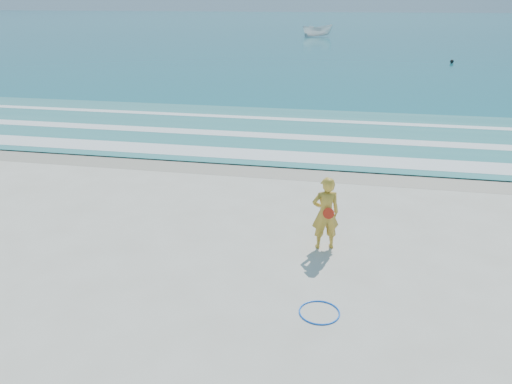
# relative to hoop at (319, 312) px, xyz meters

# --- Properties ---
(ground) EXTENTS (400.00, 400.00, 0.00)m
(ground) POSITION_rel_hoop_xyz_m (-1.95, -0.35, -0.01)
(ground) COLOR silver
(ground) RESTS_ON ground
(wet_sand) EXTENTS (400.00, 2.40, 0.00)m
(wet_sand) POSITION_rel_hoop_xyz_m (-1.95, 8.65, -0.01)
(wet_sand) COLOR #B2A893
(wet_sand) RESTS_ON ground
(ocean) EXTENTS (400.00, 190.00, 0.04)m
(ocean) POSITION_rel_hoop_xyz_m (-1.95, 104.65, 0.01)
(ocean) COLOR #19727F
(ocean) RESTS_ON ground
(shallow) EXTENTS (400.00, 10.00, 0.01)m
(shallow) POSITION_rel_hoop_xyz_m (-1.95, 13.65, 0.03)
(shallow) COLOR #59B7AD
(shallow) RESTS_ON ocean
(foam_near) EXTENTS (400.00, 1.40, 0.01)m
(foam_near) POSITION_rel_hoop_xyz_m (-1.95, 9.95, 0.04)
(foam_near) COLOR white
(foam_near) RESTS_ON shallow
(foam_mid) EXTENTS (400.00, 0.90, 0.01)m
(foam_mid) POSITION_rel_hoop_xyz_m (-1.95, 12.85, 0.04)
(foam_mid) COLOR white
(foam_mid) RESTS_ON shallow
(foam_far) EXTENTS (400.00, 0.60, 0.01)m
(foam_far) POSITION_rel_hoop_xyz_m (-1.95, 16.15, 0.04)
(foam_far) COLOR white
(foam_far) RESTS_ON shallow
(hoop) EXTENTS (0.94, 0.94, 0.03)m
(hoop) POSITION_rel_hoop_xyz_m (0.00, 0.00, 0.00)
(hoop) COLOR blue
(hoop) RESTS_ON ground
(boat) EXTENTS (4.95, 3.23, 1.79)m
(boat) POSITION_rel_hoop_xyz_m (-5.76, 71.25, 0.92)
(boat) COLOR silver
(boat) RESTS_ON ocean
(buoy) EXTENTS (0.34, 0.34, 0.34)m
(buoy) POSITION_rel_hoop_xyz_m (9.00, 41.42, 0.20)
(buoy) COLOR black
(buoy) RESTS_ON ocean
(woman) EXTENTS (0.77, 0.61, 1.84)m
(woman) POSITION_rel_hoop_xyz_m (-0.11, 2.79, 0.91)
(woman) COLOR gold
(woman) RESTS_ON ground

